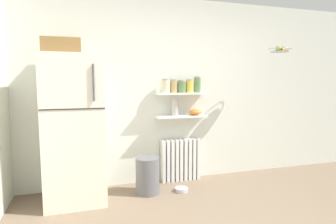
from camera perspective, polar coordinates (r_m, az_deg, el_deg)
The scene contains 15 objects.
back_wall at distance 4.09m, azimuth 2.01°, elevation 4.27°, with size 7.04×0.10×2.60m, color silver.
refrigerator at distance 3.51m, azimuth -18.59°, elevation -2.75°, with size 0.68×0.73×1.92m.
radiator at distance 4.13m, azimuth 2.58°, elevation -9.74°, with size 0.58×0.12×0.61m.
wall_shelf_lower at distance 3.97m, azimuth 2.77°, elevation -0.89°, with size 0.73×0.22×0.03m, color white.
wall_shelf_upper at distance 3.94m, azimuth 2.80°, elevation 3.79°, with size 0.73×0.22×0.03m, color white.
storage_jar_0 at distance 3.87m, azimuth -0.51°, elevation 5.34°, with size 0.12×0.12×0.19m.
storage_jar_1 at distance 3.90m, azimuth 1.17°, elevation 5.29°, with size 0.09×0.09×0.19m.
storage_jar_2 at distance 3.94m, azimuth 2.81°, elevation 5.24°, with size 0.12×0.12×0.18m.
storage_jar_3 at distance 3.98m, azimuth 4.42°, elevation 5.31°, with size 0.10×0.10×0.19m.
storage_jar_4 at distance 4.02m, azimuth 5.99°, elevation 5.60°, with size 0.10×0.10×0.23m.
vase at distance 3.92m, azimuth 1.43°, elevation 0.91°, with size 0.09×0.09×0.23m, color #B2ADA8.
shelf_bowl at distance 4.04m, azimuth 5.56°, elevation -0.03°, with size 0.18×0.18×0.08m, color orange.
trash_bin at distance 3.70m, azimuth -4.20°, elevation -12.80°, with size 0.30×0.30×0.47m, color slate.
pet_food_bowl at distance 3.82m, azimuth 2.76°, elevation -15.55°, with size 0.17×0.17×0.05m, color #B7B7BC.
hanging_fruit_basket at distance 4.33m, azimuth 21.95°, elevation 11.77°, with size 0.31×0.31×0.09m.
Camera 1 is at (-1.32, -1.82, 1.44)m, focal length 29.84 mm.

